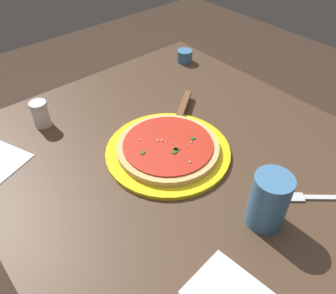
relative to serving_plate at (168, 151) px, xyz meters
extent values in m
plane|color=#38281E|center=(-0.01, -0.01, -0.75)|extent=(5.00, 5.00, 0.00)
cube|color=black|center=(0.39, -0.39, -0.39)|extent=(0.06, 0.06, 0.72)
cube|color=black|center=(0.39, 0.36, -0.39)|extent=(0.06, 0.06, 0.72)
cube|color=#473323|center=(-0.01, -0.01, -0.02)|extent=(0.95, 0.89, 0.03)
cylinder|color=yellow|center=(0.00, 0.00, 0.00)|extent=(0.31, 0.31, 0.01)
cylinder|color=#DBB26B|center=(0.00, 0.00, 0.01)|extent=(0.25, 0.25, 0.02)
cylinder|color=red|center=(0.00, 0.00, 0.02)|extent=(0.22, 0.22, 0.00)
sphere|color=#EFEACC|center=(0.01, 0.00, 0.03)|extent=(0.00, 0.00, 0.00)
sphere|color=#EFEACC|center=(-0.04, -0.03, 0.03)|extent=(0.00, 0.00, 0.00)
sphere|color=#EFEACC|center=(-0.01, -0.02, 0.03)|extent=(0.00, 0.00, 0.00)
sphere|color=#EFEACC|center=(-0.03, -0.05, 0.03)|extent=(0.00, 0.00, 0.00)
sphere|color=#EFEACC|center=(0.02, 0.01, 0.03)|extent=(0.01, 0.01, 0.01)
sphere|color=#EFEACC|center=(-0.08, 0.00, 0.03)|extent=(0.01, 0.01, 0.01)
sphere|color=#EFEACC|center=(-0.01, -0.01, 0.03)|extent=(0.00, 0.00, 0.00)
sphere|color=#EFEACC|center=(0.05, 0.04, 0.03)|extent=(0.00, 0.00, 0.00)
sphere|color=#EFEACC|center=(0.02, 0.00, 0.03)|extent=(0.01, 0.01, 0.01)
cube|color=#23561E|center=(0.01, 0.07, 0.03)|extent=(0.01, 0.01, 0.00)
cube|color=#23561E|center=(-0.03, 0.00, 0.03)|extent=(0.01, 0.01, 0.00)
cube|color=#23561E|center=(-0.03, 0.00, 0.03)|extent=(0.01, 0.01, 0.00)
cube|color=#23561E|center=(-0.04, 0.01, 0.03)|extent=(0.01, 0.01, 0.00)
cube|color=#23561E|center=(-0.03, -0.06, 0.03)|extent=(0.01, 0.01, 0.00)
cube|color=silver|center=(0.05, -0.07, 0.01)|extent=(0.11, 0.11, 0.00)
cube|color=brown|center=(0.11, -0.16, 0.01)|extent=(0.09, 0.12, 0.01)
cylinder|color=teal|center=(-0.28, -0.02, 0.06)|extent=(0.08, 0.08, 0.12)
cylinder|color=teal|center=(0.33, -0.36, 0.02)|extent=(0.05, 0.05, 0.04)
cube|color=silver|center=(-0.29, -0.12, 0.00)|extent=(0.04, 0.04, 0.00)
cylinder|color=silver|center=(0.31, 0.19, 0.02)|extent=(0.04, 0.04, 0.06)
cylinder|color=silver|center=(0.31, 0.19, 0.06)|extent=(0.05, 0.05, 0.01)
camera|label=1|loc=(-0.48, 0.41, 0.58)|focal=36.79mm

